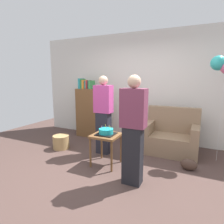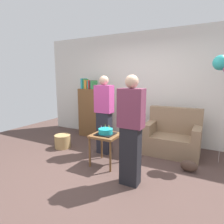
# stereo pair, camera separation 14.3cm
# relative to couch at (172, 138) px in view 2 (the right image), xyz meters

# --- Properties ---
(ground_plane) EXTENTS (8.00, 8.00, 0.00)m
(ground_plane) POSITION_rel_couch_xyz_m (-0.79, -1.41, -0.34)
(ground_plane) COLOR #4C3833
(wall_back) EXTENTS (6.00, 0.10, 2.70)m
(wall_back) POSITION_rel_couch_xyz_m (-0.79, 0.64, 1.01)
(wall_back) COLOR silver
(wall_back) RESTS_ON ground_plane
(couch) EXTENTS (1.10, 0.70, 0.96)m
(couch) POSITION_rel_couch_xyz_m (0.00, 0.00, 0.00)
(couch) COLOR #8C7054
(couch) RESTS_ON ground_plane
(bookshelf) EXTENTS (0.80, 0.36, 1.57)m
(bookshelf) POSITION_rel_couch_xyz_m (-2.15, 0.27, 0.34)
(bookshelf) COLOR brown
(bookshelf) RESTS_ON ground_plane
(side_table) EXTENTS (0.48, 0.48, 0.58)m
(side_table) POSITION_rel_couch_xyz_m (-0.99, -1.13, 0.15)
(side_table) COLOR brown
(side_table) RESTS_ON ground_plane
(birthday_cake) EXTENTS (0.32, 0.32, 0.17)m
(birthday_cake) POSITION_rel_couch_xyz_m (-0.99, -1.13, 0.29)
(birthday_cake) COLOR black
(birthday_cake) RESTS_ON side_table
(person_blowing_candles) EXTENTS (0.36, 0.22, 1.63)m
(person_blowing_candles) POSITION_rel_couch_xyz_m (-1.29, -0.65, 0.49)
(person_blowing_candles) COLOR #23232D
(person_blowing_candles) RESTS_ON ground_plane
(person_holding_cake) EXTENTS (0.36, 0.22, 1.63)m
(person_holding_cake) POSITION_rel_couch_xyz_m (-0.34, -1.51, 0.49)
(person_holding_cake) COLOR black
(person_holding_cake) RESTS_ON ground_plane
(wicker_basket) EXTENTS (0.36, 0.36, 0.30)m
(wicker_basket) POSITION_rel_couch_xyz_m (-2.29, -0.85, -0.19)
(wicker_basket) COLOR #A88451
(wicker_basket) RESTS_ON ground_plane
(handbag) EXTENTS (0.28, 0.14, 0.20)m
(handbag) POSITION_rel_couch_xyz_m (0.41, -0.71, -0.24)
(handbag) COLOR #473328
(handbag) RESTS_ON ground_plane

